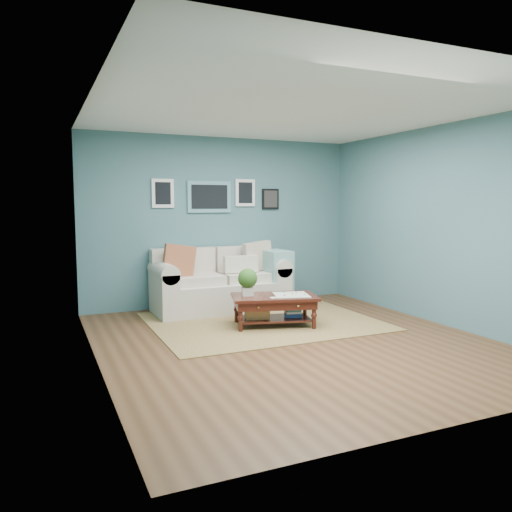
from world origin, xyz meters
TOP-DOWN VIEW (x-y plane):
  - room_shell at (-0.00, 0.06)m, footprint 5.00×5.02m
  - area_rug at (0.07, 1.06)m, footprint 3.04×2.43m
  - loveseat at (-0.13, 2.03)m, footprint 2.08×0.94m
  - coffee_table at (0.05, 0.79)m, footprint 1.25×0.93m

SIDE VIEW (x-z plane):
  - area_rug at x=0.07m, z-range 0.00..0.01m
  - coffee_table at x=0.05m, z-range -0.04..0.74m
  - loveseat at x=-0.13m, z-range -0.10..0.97m
  - room_shell at x=0.00m, z-range 0.01..2.71m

